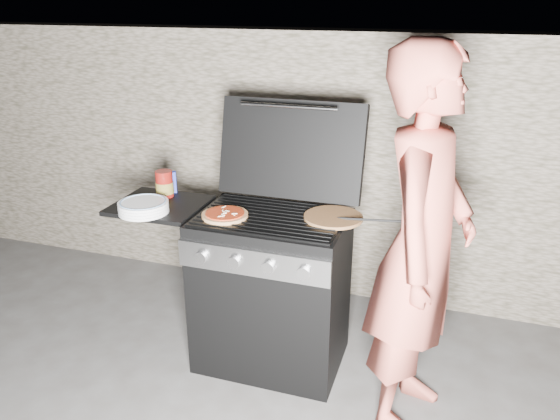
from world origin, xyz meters
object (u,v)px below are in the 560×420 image
(pizza_topped, at_px, (225,214))
(person, at_px, (422,249))
(gas_grill, at_px, (231,284))
(sauce_jar, at_px, (164,184))

(pizza_topped, bearing_deg, person, -6.17)
(gas_grill, xyz_separation_m, pizza_topped, (0.02, -0.09, 0.47))
(person, bearing_deg, gas_grill, 89.05)
(pizza_topped, distance_m, person, 1.03)
(sauce_jar, xyz_separation_m, person, (1.49, -0.31, -0.05))
(pizza_topped, distance_m, sauce_jar, 0.51)
(gas_grill, relative_size, pizza_topped, 5.46)
(pizza_topped, bearing_deg, sauce_jar, 156.71)
(sauce_jar, height_order, person, person)
(gas_grill, relative_size, person, 0.72)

